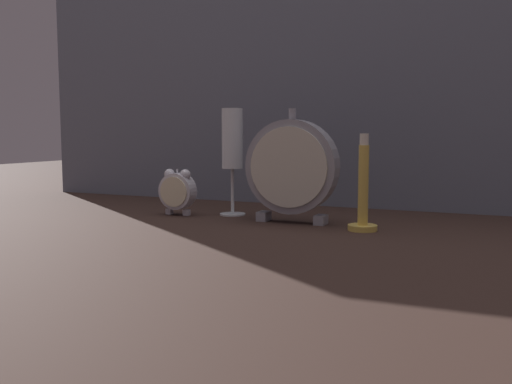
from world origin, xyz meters
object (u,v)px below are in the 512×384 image
Objects in this scene: alarm_clock_twin_bell at (177,190)px; champagne_flute at (232,146)px; mantel_clock_silver at (292,167)px; brass_candlestick at (363,197)px.

alarm_clock_twin_bell is 0.44× the size of champagne_flute.
alarm_clock_twin_bell is 0.44× the size of mantel_clock_silver.
mantel_clock_silver is 0.15m from brass_candlestick.
champagne_flute is (-0.15, 0.05, 0.04)m from mantel_clock_silver.
champagne_flute is at bearing 165.24° from brass_candlestick.
mantel_clock_silver is at bearing -0.05° from alarm_clock_twin_bell.
alarm_clock_twin_bell is 0.15m from champagne_flute.
mantel_clock_silver reaches higher than brass_candlestick.
mantel_clock_silver is (0.25, -0.00, 0.05)m from alarm_clock_twin_bell.
mantel_clock_silver reaches higher than alarm_clock_twin_bell.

